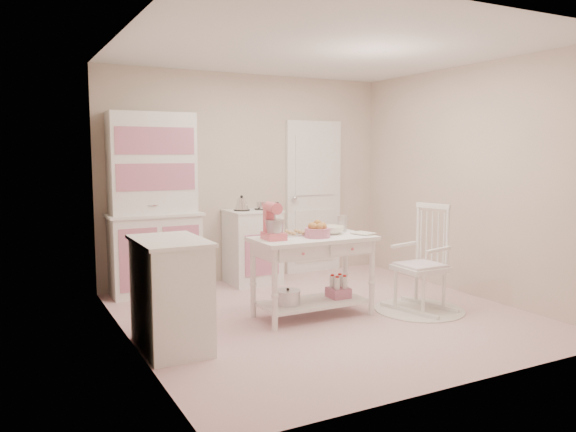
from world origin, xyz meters
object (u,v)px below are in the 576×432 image
at_px(rocking_chair, 420,258).
at_px(work_table, 313,277).
at_px(stove, 252,246).
at_px(stand_mixer, 274,222).
at_px(bread_basket, 318,233).
at_px(hutch, 154,204).
at_px(base_cabinet, 171,294).

bearing_deg(rocking_chair, work_table, 149.21).
bearing_deg(work_table, stove, 88.03).
height_order(stand_mixer, bread_basket, stand_mixer).
bearing_deg(bread_basket, hutch, 124.61).
distance_m(hutch, rocking_chair, 3.01).
relative_size(hutch, base_cabinet, 2.26).
bearing_deg(base_cabinet, bread_basket, 7.28).
xyz_separation_m(work_table, stand_mixer, (-0.42, 0.02, 0.57)).
bearing_deg(hutch, rocking_chair, -41.43).
relative_size(stove, stand_mixer, 2.71).
distance_m(hutch, stand_mixer, 1.78).
xyz_separation_m(hutch, base_cabinet, (-0.35, -1.88, -0.58)).
height_order(rocking_chair, bread_basket, rocking_chair).
relative_size(hutch, stand_mixer, 6.12).
relative_size(stand_mixer, bread_basket, 1.36).
bearing_deg(hutch, bread_basket, -55.39).
bearing_deg(rocking_chair, stove, 104.22).
relative_size(work_table, stand_mixer, 3.53).
height_order(hutch, work_table, hutch).
distance_m(stand_mixer, bread_basket, 0.46).
bearing_deg(stove, rocking_chair, -61.80).
height_order(base_cabinet, stand_mixer, stand_mixer).
bearing_deg(base_cabinet, stand_mixer, 13.75).
bearing_deg(stand_mixer, base_cabinet, -162.79).
distance_m(rocking_chair, bread_basket, 1.14).
xyz_separation_m(stove, bread_basket, (-0.03, -1.64, 0.39)).
bearing_deg(hutch, stove, -2.39).
height_order(work_table, stand_mixer, stand_mixer).
bearing_deg(work_table, bread_basket, -68.20).
height_order(stove, base_cabinet, same).
bearing_deg(bread_basket, work_table, 111.80).
bearing_deg(base_cabinet, rocking_chair, -1.84).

